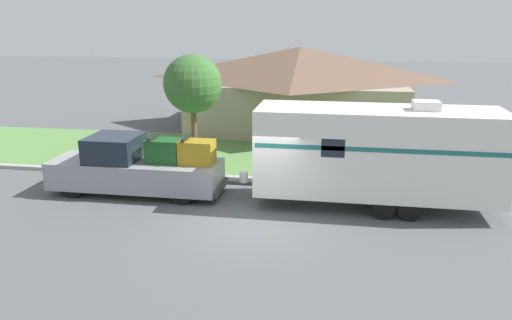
{
  "coord_description": "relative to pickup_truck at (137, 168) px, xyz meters",
  "views": [
    {
      "loc": [
        2.37,
        -13.97,
        5.97
      ],
      "look_at": [
        -0.25,
        1.77,
        1.4
      ],
      "focal_mm": 35.0,
      "sensor_mm": 36.0,
      "label": 1
    }
  ],
  "objects": [
    {
      "name": "travel_trailer",
      "position": [
        8.11,
        -0.0,
        0.93
      ],
      "size": [
        8.75,
        2.35,
        3.52
      ],
      "color": "black",
      "rests_on": "ground_plane"
    },
    {
      "name": "mailbox",
      "position": [
        11.77,
        2.58,
        0.15
      ],
      "size": [
        0.48,
        0.2,
        1.41
      ],
      "color": "brown",
      "rests_on": "ground_plane"
    },
    {
      "name": "pickup_truck",
      "position": [
        0.0,
        0.0,
        0.0
      ],
      "size": [
        6.06,
        1.94,
        2.1
      ],
      "color": "black",
      "rests_on": "ground_plane"
    },
    {
      "name": "ground_plane",
      "position": [
        4.46,
        -1.77,
        -0.93
      ],
      "size": [
        120.0,
        120.0,
        0.0
      ],
      "primitive_type": "plane",
      "color": "#515456"
    },
    {
      "name": "tree_in_yard",
      "position": [
        0.83,
        4.26,
        2.38
      ],
      "size": [
        2.43,
        2.43,
        4.54
      ],
      "color": "brown",
      "rests_on": "ground_plane"
    },
    {
      "name": "lawn_strip",
      "position": [
        4.46,
        5.63,
        -0.91
      ],
      "size": [
        80.0,
        7.0,
        0.03
      ],
      "color": "#568442",
      "rests_on": "ground_plane"
    },
    {
      "name": "house_across_street",
      "position": [
        4.67,
        11.9,
        1.38
      ],
      "size": [
        12.11,
        8.39,
        4.45
      ],
      "color": "gray",
      "rests_on": "ground_plane"
    },
    {
      "name": "curb_strip",
      "position": [
        4.46,
        1.98,
        -0.86
      ],
      "size": [
        80.0,
        0.3,
        0.14
      ],
      "color": "#999993",
      "rests_on": "ground_plane"
    }
  ]
}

